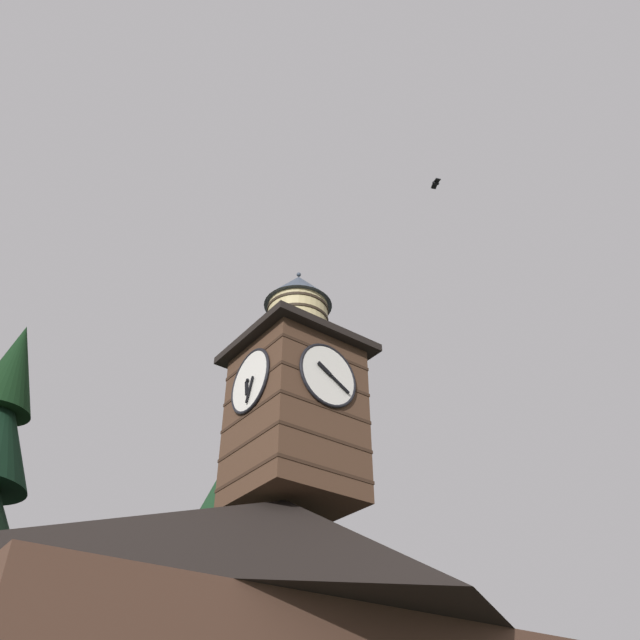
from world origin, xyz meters
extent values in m
pyramid|color=black|center=(-0.69, -1.11, 6.54)|extent=(15.37, 8.65, 3.37)
cube|color=#4C3323|center=(-1.21, -1.51, 10.72)|extent=(3.24, 3.24, 4.98)
cube|color=#352318|center=(-1.21, -1.51, 8.83)|extent=(3.28, 3.28, 0.10)
cube|color=#352318|center=(-1.21, -1.51, 9.76)|extent=(3.28, 3.28, 0.10)
cube|color=#352318|center=(-1.21, -1.51, 10.69)|extent=(3.28, 3.28, 0.10)
cube|color=#352318|center=(-1.21, -1.51, 11.63)|extent=(3.28, 3.28, 0.10)
cube|color=#352318|center=(-1.21, -1.51, 12.56)|extent=(3.28, 3.28, 0.10)
cylinder|color=white|center=(-1.21, 0.14, 11.75)|extent=(1.98, 0.10, 1.98)
torus|color=black|center=(-1.21, 0.16, 11.75)|extent=(2.08, 0.10, 2.08)
cube|color=black|center=(-0.99, 0.24, 11.87)|extent=(0.49, 0.04, 0.35)
cube|color=black|center=(-1.56, 0.24, 11.55)|extent=(0.75, 0.04, 0.47)
sphere|color=black|center=(-1.21, 0.25, 11.75)|extent=(0.10, 0.10, 0.10)
cylinder|color=white|center=(0.44, -1.51, 11.75)|extent=(0.10, 1.98, 1.98)
torus|color=black|center=(0.47, -1.51, 11.75)|extent=(0.10, 2.08, 2.08)
cube|color=black|center=(0.54, -1.55, 11.50)|extent=(0.04, 0.20, 0.51)
cube|color=black|center=(0.54, -1.37, 11.36)|extent=(0.04, 0.36, 0.79)
sphere|color=black|center=(0.55, -1.51, 11.75)|extent=(0.10, 0.10, 0.10)
cube|color=black|center=(-1.21, -1.51, 13.33)|extent=(3.94, 3.94, 0.25)
cylinder|color=tan|center=(-1.21, -1.51, 14.38)|extent=(2.05, 2.05, 1.84)
cylinder|color=#2D2319|center=(-1.21, -1.51, 13.69)|extent=(2.11, 2.11, 0.10)
cylinder|color=#2D2319|center=(-1.21, -1.51, 14.15)|extent=(2.11, 2.11, 0.10)
cylinder|color=#2D2319|center=(-1.21, -1.51, 14.61)|extent=(2.11, 2.11, 0.10)
cylinder|color=#2D2319|center=(-1.21, -1.51, 15.07)|extent=(2.11, 2.11, 0.10)
cone|color=#384251|center=(-1.21, -1.51, 15.96)|extent=(2.35, 2.35, 1.32)
sphere|color=#384251|center=(-1.21, -1.51, 16.72)|extent=(0.16, 0.16, 0.16)
cone|color=black|center=(-2.29, -8.01, 6.43)|extent=(3.88, 3.88, 2.12)
cone|color=black|center=(-2.29, -8.01, 8.17)|extent=(3.16, 3.16, 2.66)
cone|color=#17301B|center=(-2.29, -8.01, 9.41)|extent=(2.43, 2.43, 2.22)
cone|color=#15321B|center=(-2.29, -8.01, 10.76)|extent=(1.71, 1.71, 1.98)
cone|color=black|center=(6.25, -5.77, 12.16)|extent=(1.77, 1.77, 3.06)
sphere|color=silver|center=(-14.83, -41.39, 12.66)|extent=(2.14, 2.14, 2.14)
ellipsoid|color=black|center=(-3.87, 3.04, 19.24)|extent=(0.30, 0.23, 0.15)
cube|color=black|center=(-3.92, 2.93, 19.24)|extent=(0.26, 0.29, 0.09)
cube|color=black|center=(-3.83, 3.16, 19.24)|extent=(0.26, 0.29, 0.09)
camera|label=1|loc=(8.74, 12.99, 2.04)|focal=35.90mm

